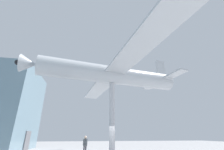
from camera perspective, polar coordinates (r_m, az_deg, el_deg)
support_pylon_central at (r=13.63m, az=0.00°, el=-16.02°), size 0.49×0.49×6.39m
suspended_airplane at (r=14.56m, az=-0.79°, el=0.16°), size 20.39×15.05×3.39m
visitor_person at (r=16.62m, az=-10.19°, el=-24.39°), size 0.29×0.43×1.72m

